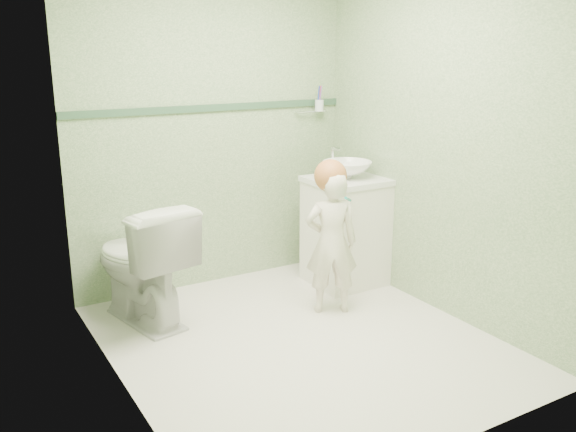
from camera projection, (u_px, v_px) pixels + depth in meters
ground at (300, 341)px, 3.89m from camera, size 2.50×2.50×0.00m
room_shell at (301, 152)px, 3.57m from camera, size 2.50×2.54×2.40m
trim_stripe at (213, 108)px, 4.56m from camera, size 2.20×0.02×0.05m
vanity at (345, 233)px, 4.78m from camera, size 0.52×0.50×0.80m
counter at (347, 181)px, 4.67m from camera, size 0.54×0.52×0.04m
basin at (347, 170)px, 4.65m from camera, size 0.37×0.37×0.13m
faucet at (333, 155)px, 4.78m from camera, size 0.03×0.13×0.18m
cup_holder at (318, 105)px, 4.96m from camera, size 0.26×0.07×0.21m
toilet at (141, 263)px, 4.08m from camera, size 0.62×0.89×0.82m
toddler at (331, 243)px, 4.22m from camera, size 0.43×0.37×0.99m
hair_cap at (331, 176)px, 4.12m from camera, size 0.22×0.22×0.22m
teal_toothbrush at (347, 198)px, 4.02m from camera, size 0.12×0.14×0.08m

